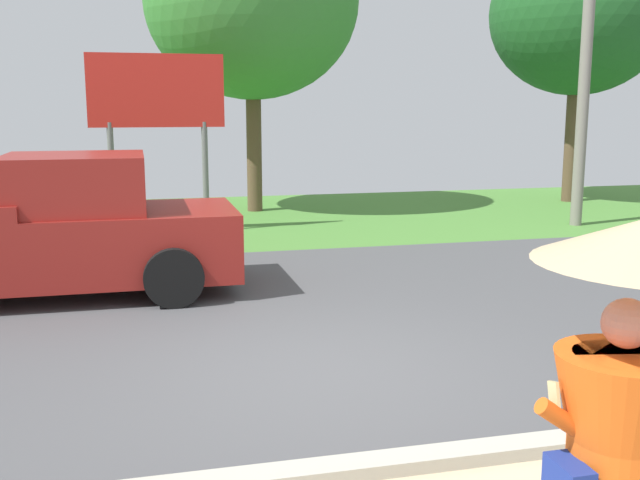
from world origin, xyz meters
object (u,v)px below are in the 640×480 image
at_px(monk_pedestrian, 630,416).
at_px(tree_center_back, 252,1).
at_px(roadside_billboard, 157,104).
at_px(tree_left_far, 579,14).
at_px(utility_pole, 586,61).
at_px(pickup_truck, 41,231).

distance_m(monk_pedestrian, tree_center_back, 15.47).
height_order(roadside_billboard, tree_left_far, tree_left_far).
bearing_deg(tree_left_far, tree_center_back, 178.60).
bearing_deg(monk_pedestrian, utility_pole, 70.66).
relative_size(monk_pedestrian, tree_center_back, 0.30).
relative_size(utility_pole, tree_left_far, 0.94).
distance_m(utility_pole, tree_left_far, 4.40).
bearing_deg(utility_pole, tree_center_back, 148.85).
height_order(utility_pole, roadside_billboard, utility_pole).
relative_size(monk_pedestrian, roadside_billboard, 0.61).
relative_size(monk_pedestrian, tree_left_far, 0.31).
bearing_deg(pickup_truck, roadside_billboard, 75.71).
bearing_deg(pickup_truck, tree_left_far, 36.02).
distance_m(tree_left_far, tree_center_back, 8.41).
bearing_deg(roadside_billboard, pickup_truck, -110.30).
height_order(pickup_truck, tree_center_back, tree_center_back).
relative_size(utility_pole, tree_center_back, 0.91).
relative_size(pickup_truck, tree_center_back, 0.73).
bearing_deg(utility_pole, roadside_billboard, 173.19).
bearing_deg(tree_center_back, utility_pole, -31.15).
height_order(monk_pedestrian, tree_center_back, tree_center_back).
height_order(pickup_truck, roadside_billboard, roadside_billboard).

